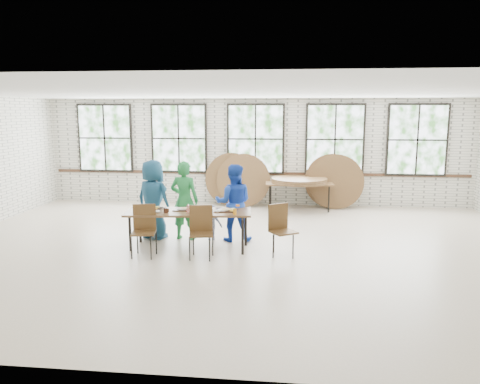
{
  "coord_description": "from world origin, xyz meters",
  "views": [
    {
      "loc": [
        1.0,
        -8.74,
        2.63
      ],
      "look_at": [
        0.0,
        0.4,
        1.05
      ],
      "focal_mm": 35.0,
      "sensor_mm": 36.0,
      "label": 1
    }
  ],
  "objects_px": {
    "chair_near_left": "(144,226)",
    "storage_table": "(299,185)",
    "chair_near_right": "(201,227)",
    "dining_table": "(189,214)"
  },
  "relations": [
    {
      "from": "dining_table",
      "to": "chair_near_left",
      "type": "height_order",
      "value": "chair_near_left"
    },
    {
      "from": "dining_table",
      "to": "storage_table",
      "type": "xyz_separation_m",
      "value": [
        2.18,
        3.9,
        -0.0
      ]
    },
    {
      "from": "dining_table",
      "to": "chair_near_left",
      "type": "relative_size",
      "value": 2.6
    },
    {
      "from": "chair_near_right",
      "to": "storage_table",
      "type": "bearing_deg",
      "value": 56.63
    },
    {
      "from": "chair_near_left",
      "to": "storage_table",
      "type": "relative_size",
      "value": 0.52
    },
    {
      "from": "dining_table",
      "to": "chair_near_left",
      "type": "distance_m",
      "value": 0.91
    },
    {
      "from": "chair_near_right",
      "to": "storage_table",
      "type": "xyz_separation_m",
      "value": [
        1.84,
        4.41,
        0.13
      ]
    },
    {
      "from": "dining_table",
      "to": "chair_near_right",
      "type": "distance_m",
      "value": 0.63
    },
    {
      "from": "storage_table",
      "to": "chair_near_right",
      "type": "bearing_deg",
      "value": -115.63
    },
    {
      "from": "dining_table",
      "to": "chair_near_right",
      "type": "bearing_deg",
      "value": -62.1
    }
  ]
}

